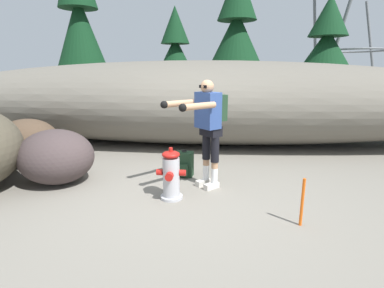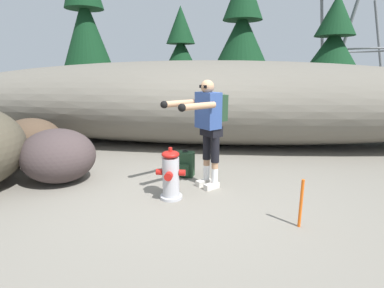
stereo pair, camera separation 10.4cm
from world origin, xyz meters
name	(u,v)px [view 1 (the left image)]	position (x,y,z in m)	size (l,w,h in m)	color
ground_plane	(186,197)	(0.00, 0.00, -0.02)	(56.00, 56.00, 0.04)	slate
dirt_embankment	(201,102)	(0.00, 3.46, 1.03)	(15.52, 3.20, 2.05)	#666056
fire_hydrant	(171,176)	(-0.20, -0.10, 0.35)	(0.42, 0.38, 0.77)	#B2B2B7
utility_worker	(208,121)	(0.30, 0.38, 1.07)	(0.97, 0.95, 1.69)	beige
spare_backpack	(184,164)	(-0.12, 0.84, 0.22)	(0.33, 0.32, 0.47)	#1E3823
boulder_mid	(28,142)	(-3.27, 1.28, 0.45)	(1.16, 1.17, 0.90)	#4C3A2B
boulder_small	(56,157)	(-2.18, 0.36, 0.45)	(1.12, 1.23, 0.89)	#403535
pine_tree_far_left	(79,21)	(-5.27, 8.38, 3.72)	(2.40, 2.40, 7.11)	#47331E
pine_tree_left	(175,50)	(-1.79, 11.37, 2.76)	(2.21, 2.21, 4.84)	#47331E
pine_tree_center	(237,30)	(1.19, 10.72, 3.61)	(2.81, 2.81, 6.38)	#47331E
pine_tree_right	(327,44)	(5.27, 10.63, 2.96)	(2.68, 2.68, 5.06)	#47331E
survey_stake	(302,202)	(1.48, -0.73, 0.30)	(0.04, 0.04, 0.60)	#E55914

